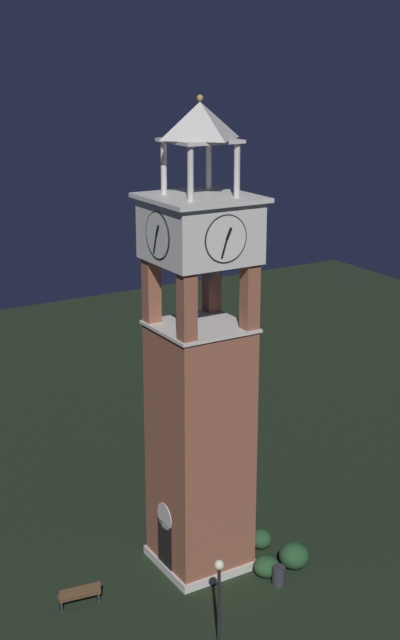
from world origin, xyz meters
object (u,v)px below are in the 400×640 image
at_px(trash_bin, 279,576).
at_px(park_bench, 79,595).
at_px(clock_tower, 200,390).
at_px(lamp_post, 219,586).

bearing_deg(trash_bin, park_bench, -110.70).
bearing_deg(clock_tower, trash_bin, 30.43).
height_order(lamp_post, trash_bin, lamp_post).
bearing_deg(trash_bin, lamp_post, -64.76).
distance_m(clock_tower, trash_bin, 8.00).
xyz_separation_m(park_bench, trash_bin, (2.75, 7.28, -0.08)).
height_order(clock_tower, trash_bin, clock_tower).
bearing_deg(clock_tower, lamp_post, -23.90).
distance_m(park_bench, trash_bin, 7.79).
distance_m(lamp_post, trash_bin, 4.82).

